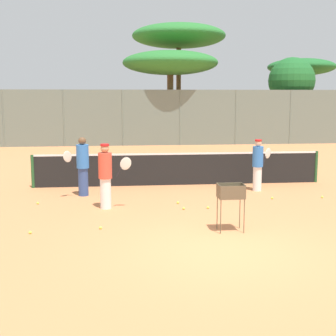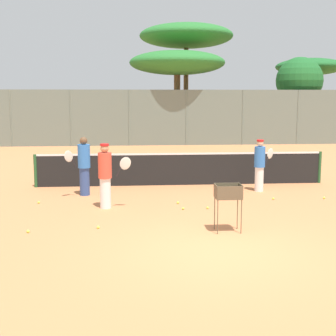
# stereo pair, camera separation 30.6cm
# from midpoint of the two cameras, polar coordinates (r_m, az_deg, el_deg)

# --- Properties ---
(ground_plane) EXTENTS (80.00, 80.00, 0.00)m
(ground_plane) POSITION_cam_midpoint_polar(r_m,az_deg,el_deg) (9.12, 7.22, -9.91)
(ground_plane) COLOR #D37F4C
(tennis_net) EXTENTS (9.53, 0.10, 1.07)m
(tennis_net) POSITION_cam_midpoint_polar(r_m,az_deg,el_deg) (15.40, 2.17, -0.04)
(tennis_net) COLOR #26592D
(tennis_net) RESTS_ON ground_plane
(back_fence) EXTENTS (23.97, 0.08, 3.30)m
(back_fence) POSITION_cam_midpoint_polar(r_m,az_deg,el_deg) (27.90, -0.94, 6.15)
(back_fence) COLOR slate
(back_fence) RESTS_ON ground_plane
(tree_0) EXTENTS (4.80, 4.80, 5.58)m
(tree_0) POSITION_cam_midpoint_polar(r_m,az_deg,el_deg) (35.35, 17.14, 11.53)
(tree_0) COLOR brown
(tree_0) RESTS_ON ground_plane
(tree_1) EXTENTS (5.99, 5.99, 5.73)m
(tree_1) POSITION_cam_midpoint_polar(r_m,az_deg,el_deg) (30.02, 1.42, 12.63)
(tree_1) COLOR brown
(tree_1) RESTS_ON ground_plane
(tree_2) EXTENTS (6.46, 6.46, 7.84)m
(tree_2) POSITION_cam_midpoint_polar(r_m,az_deg,el_deg) (33.54, 2.51, 15.72)
(tree_2) COLOR brown
(tree_2) RESTS_ON ground_plane
(tree_3) EXTENTS (2.99, 2.99, 5.40)m
(tree_3) POSITION_cam_midpoint_polar(r_m,az_deg,el_deg) (31.69, 16.00, 10.10)
(tree_3) COLOR brown
(tree_3) RESTS_ON ground_plane
(player_white_outfit) EXTENTS (0.73, 0.69, 1.74)m
(player_white_outfit) POSITION_cam_midpoint_polar(r_m,az_deg,el_deg) (13.94, -9.60, 0.31)
(player_white_outfit) COLOR #334C8C
(player_white_outfit) RESTS_ON ground_plane
(player_red_cap) EXTENTS (0.75, 0.60, 1.60)m
(player_red_cap) POSITION_cam_midpoint_polar(r_m,az_deg,el_deg) (14.67, 11.71, 0.42)
(player_red_cap) COLOR white
(player_red_cap) RESTS_ON ground_plane
(player_yellow_shirt) EXTENTS (0.90, 0.35, 1.70)m
(player_yellow_shirt) POSITION_cam_midpoint_polar(r_m,az_deg,el_deg) (12.24, -6.93, -0.85)
(player_yellow_shirt) COLOR white
(player_yellow_shirt) RESTS_ON ground_plane
(ball_cart) EXTENTS (0.56, 0.41, 1.04)m
(ball_cart) POSITION_cam_midpoint_polar(r_m,az_deg,el_deg) (10.15, 8.20, -3.33)
(ball_cart) COLOR brown
(ball_cart) RESTS_ON ground_plane
(tennis_ball_0) EXTENTS (0.07, 0.07, 0.07)m
(tennis_ball_0) POSITION_cam_midpoint_polar(r_m,az_deg,el_deg) (10.53, -7.69, -7.17)
(tennis_ball_0) COLOR #D1E54C
(tennis_ball_0) RESTS_ON ground_plane
(tennis_ball_1) EXTENTS (0.07, 0.07, 0.07)m
(tennis_ball_1) POSITION_cam_midpoint_polar(r_m,az_deg,el_deg) (14.17, 19.08, -3.45)
(tennis_ball_1) COLOR #D1E54C
(tennis_ball_1) RESTS_ON ground_plane
(tennis_ball_2) EXTENTS (0.07, 0.07, 0.07)m
(tennis_ball_2) POSITION_cam_midpoint_polar(r_m,az_deg,el_deg) (12.27, 5.56, -4.84)
(tennis_ball_2) COLOR #D1E54C
(tennis_ball_2) RESTS_ON ground_plane
(tennis_ball_3) EXTENTS (0.07, 0.07, 0.07)m
(tennis_ball_3) POSITION_cam_midpoint_polar(r_m,az_deg,el_deg) (13.66, 13.34, -3.64)
(tennis_ball_3) COLOR #D1E54C
(tennis_ball_3) RESTS_ON ground_plane
(tennis_ball_4) EXTENTS (0.07, 0.07, 0.07)m
(tennis_ball_4) POSITION_cam_midpoint_polar(r_m,az_deg,el_deg) (12.80, 1.91, -4.24)
(tennis_ball_4) COLOR #D1E54C
(tennis_ball_4) RESTS_ON ground_plane
(tennis_ball_5) EXTENTS (0.07, 0.07, 0.07)m
(tennis_ball_5) POSITION_cam_midpoint_polar(r_m,az_deg,el_deg) (10.53, -15.90, -7.44)
(tennis_ball_5) COLOR #D1E54C
(tennis_ball_5) RESTS_ON ground_plane
(tennis_ball_6) EXTENTS (0.07, 0.07, 0.07)m
(tennis_ball_6) POSITION_cam_midpoint_polar(r_m,az_deg,el_deg) (13.26, -14.85, -4.07)
(tennis_ball_6) COLOR #D1E54C
(tennis_ball_6) RESTS_ON ground_plane
(tennis_ball_7) EXTENTS (0.07, 0.07, 0.07)m
(tennis_ball_7) POSITION_cam_midpoint_polar(r_m,az_deg,el_deg) (12.16, 2.58, -4.94)
(tennis_ball_7) COLOR #D1E54C
(tennis_ball_7) RESTS_ON ground_plane
(parked_car) EXTENTS (4.20, 1.70, 1.60)m
(parked_car) POSITION_cam_midpoint_polar(r_m,az_deg,el_deg) (31.75, 8.70, 4.58)
(parked_car) COLOR white
(parked_car) RESTS_ON ground_plane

